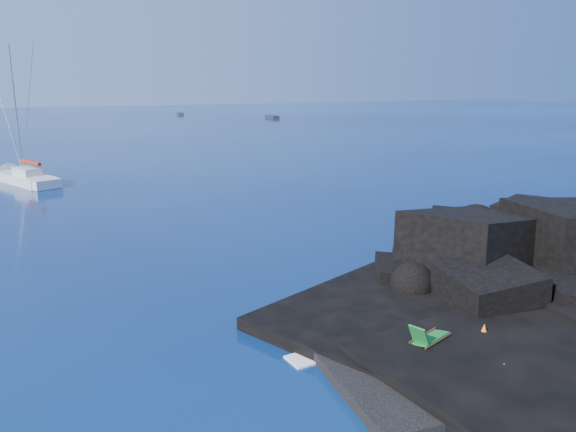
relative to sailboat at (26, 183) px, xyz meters
name	(u,v)px	position (x,y,z in m)	size (l,w,h in m)	color
ground	(343,406)	(7.01, -40.57, 0.00)	(400.00, 400.00, 0.00)	#030735
beach	(460,363)	(11.51, -40.07, 0.00)	(8.50, 6.00, 0.70)	black
surf_foam	(388,308)	(12.01, -35.57, 0.00)	(10.00, 8.00, 0.06)	white
sailboat	(26,183)	(0.00, 0.00, 0.00)	(2.29, 10.92, 11.45)	white
deck_chair	(431,332)	(10.84, -39.42, 0.88)	(1.55, 0.68, 1.07)	#176A26
towel	(496,377)	(11.30, -41.68, 0.38)	(2.12, 1.00, 0.06)	silver
sunbather	(496,373)	(11.30, -41.68, 0.52)	(1.77, 0.43, 0.24)	tan
marker_cone	(484,332)	(12.78, -39.68, 0.62)	(0.35, 0.35, 0.54)	orange
distant_boat_a	(180,115)	(38.23, 94.26, 0.00)	(1.40, 4.49, 0.60)	#2A2A30
distant_boat_b	(272,118)	(54.39, 71.43, 0.00)	(1.58, 5.06, 0.68)	#232428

